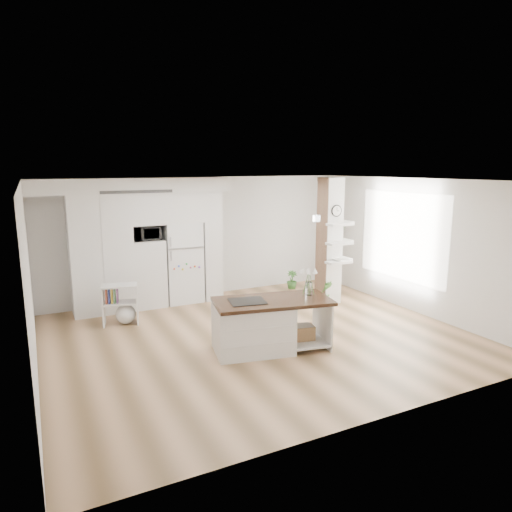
{
  "coord_description": "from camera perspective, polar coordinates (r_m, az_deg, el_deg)",
  "views": [
    {
      "loc": [
        -3.4,
        -6.73,
        2.91
      ],
      "look_at": [
        0.39,
        0.9,
        1.25
      ],
      "focal_mm": 32.0,
      "sensor_mm": 36.0,
      "label": 1
    }
  ],
  "objects": [
    {
      "name": "cabinet_wall",
      "position": [
        9.71,
        -14.53,
        2.38
      ],
      "size": [
        4.0,
        0.71,
        2.7
      ],
      "color": "white",
      "rests_on": "floor"
    },
    {
      "name": "bookshelf",
      "position": [
        8.97,
        -16.38,
        -6.13
      ],
      "size": [
        0.71,
        0.5,
        0.76
      ],
      "rotation": [
        0.0,
        0.0,
        -0.22
      ],
      "color": "white",
      "rests_on": "floor"
    },
    {
      "name": "floor_plant_b",
      "position": [
        11.11,
        4.51,
        -2.98
      ],
      "size": [
        0.29,
        0.29,
        0.44
      ],
      "primitive_type": "imported",
      "rotation": [
        0.0,
        0.0,
        -0.2
      ],
      "color": "#3A722D",
      "rests_on": "floor"
    },
    {
      "name": "shelf_plant",
      "position": [
        10.14,
        10.4,
        3.02
      ],
      "size": [
        0.27,
        0.23,
        0.3
      ],
      "primitive_type": "imported",
      "color": "#3A722D",
      "rests_on": "column"
    },
    {
      "name": "decor_bowl",
      "position": [
        9.72,
        10.14,
        -0.45
      ],
      "size": [
        0.22,
        0.22,
        0.05
      ],
      "primitive_type": "imported",
      "color": "white",
      "rests_on": "column"
    },
    {
      "name": "window",
      "position": [
        9.94,
        17.79,
        2.37
      ],
      "size": [
        0.0,
        2.4,
        2.4
      ],
      "primitive_type": "plane",
      "rotation": [
        1.57,
        0.0,
        -1.57
      ],
      "color": "white",
      "rests_on": "room"
    },
    {
      "name": "room",
      "position": [
        7.62,
        0.39,
        3.09
      ],
      "size": [
        7.04,
        6.04,
        2.72
      ],
      "color": "white",
      "rests_on": "ground"
    },
    {
      "name": "microwave",
      "position": [
        9.69,
        -13.49,
        2.8
      ],
      "size": [
        0.54,
        0.37,
        0.3
      ],
      "primitive_type": "imported",
      "color": "#2D2D2D",
      "rests_on": "cabinet_wall"
    },
    {
      "name": "kitchen_island",
      "position": [
        7.37,
        0.51,
        -8.53
      ],
      "size": [
        1.99,
        1.22,
        1.41
      ],
      "rotation": [
        0.0,
        0.0,
        -0.19
      ],
      "color": "white",
      "rests_on": "floor"
    },
    {
      "name": "floor_plant_a",
      "position": [
        9.89,
        8.66,
        -4.56
      ],
      "size": [
        0.37,
        0.34,
        0.54
      ],
      "primitive_type": "imported",
      "rotation": [
        0.0,
        0.0,
        -0.42
      ],
      "color": "#3A722D",
      "rests_on": "floor"
    },
    {
      "name": "pendant_light",
      "position": [
        8.61,
        10.14,
        5.61
      ],
      "size": [
        0.12,
        0.12,
        0.1
      ],
      "primitive_type": "cylinder",
      "color": "white",
      "rests_on": "room"
    },
    {
      "name": "refrigerator",
      "position": [
        10.06,
        -9.22,
        -0.77
      ],
      "size": [
        0.78,
        0.69,
        1.75
      ],
      "color": "white",
      "rests_on": "floor"
    },
    {
      "name": "floor",
      "position": [
        8.09,
        0.38,
        -10.04
      ],
      "size": [
        7.0,
        6.0,
        0.01
      ],
      "primitive_type": "cube",
      "color": "tan",
      "rests_on": "ground"
    },
    {
      "name": "column",
      "position": [
        9.89,
        9.78,
        1.82
      ],
      "size": [
        0.69,
        0.9,
        2.7
      ],
      "color": "silver",
      "rests_on": "floor"
    }
  ]
}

